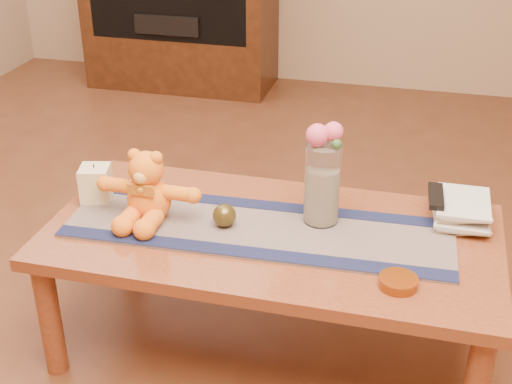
% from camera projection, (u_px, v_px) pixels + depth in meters
% --- Properties ---
extents(floor, '(5.50, 5.50, 0.00)m').
position_uv_depth(floor, '(270.00, 344.00, 2.37)').
color(floor, '#4E2816').
rests_on(floor, ground).
extents(coffee_table_top, '(1.40, 0.70, 0.04)m').
position_uv_depth(coffee_table_top, '(271.00, 236.00, 2.17)').
color(coffee_table_top, maroon).
rests_on(coffee_table_top, floor).
extents(table_leg_fl, '(0.07, 0.07, 0.41)m').
position_uv_depth(table_leg_fl, '(50.00, 318.00, 2.17)').
color(table_leg_fl, maroon).
rests_on(table_leg_fl, floor).
extents(table_leg_bl, '(0.07, 0.07, 0.41)m').
position_uv_depth(table_leg_bl, '(126.00, 226.00, 2.67)').
color(table_leg_bl, maroon).
rests_on(table_leg_bl, floor).
extents(table_leg_br, '(0.07, 0.07, 0.41)m').
position_uv_depth(table_leg_br, '(472.00, 274.00, 2.39)').
color(table_leg_br, maroon).
rests_on(table_leg_br, floor).
extents(persian_runner, '(1.21, 0.40, 0.01)m').
position_uv_depth(persian_runner, '(258.00, 229.00, 2.17)').
color(persian_runner, '#16183F').
rests_on(persian_runner, coffee_table_top).
extents(runner_border_near, '(1.20, 0.11, 0.00)m').
position_uv_depth(runner_border_near, '(248.00, 252.00, 2.04)').
color(runner_border_near, '#141A3D').
rests_on(runner_border_near, persian_runner).
extents(runner_border_far, '(1.20, 0.11, 0.00)m').
position_uv_depth(runner_border_far, '(267.00, 205.00, 2.29)').
color(runner_border_far, '#141A3D').
rests_on(runner_border_far, persian_runner).
extents(teddy_bear, '(0.33, 0.27, 0.22)m').
position_uv_depth(teddy_bear, '(148.00, 186.00, 2.18)').
color(teddy_bear, orange).
rests_on(teddy_bear, persian_runner).
extents(pillar_candle, '(0.12, 0.12, 0.11)m').
position_uv_depth(pillar_candle, '(96.00, 183.00, 2.31)').
color(pillar_candle, beige).
rests_on(pillar_candle, persian_runner).
extents(candle_wick, '(0.00, 0.00, 0.01)m').
position_uv_depth(candle_wick, '(94.00, 166.00, 2.28)').
color(candle_wick, black).
rests_on(candle_wick, pillar_candle).
extents(glass_vase, '(0.11, 0.11, 0.26)m').
position_uv_depth(glass_vase, '(322.00, 184.00, 2.14)').
color(glass_vase, silver).
rests_on(glass_vase, persian_runner).
extents(potpourri_fill, '(0.09, 0.09, 0.18)m').
position_uv_depth(potpourri_fill, '(322.00, 195.00, 2.16)').
color(potpourri_fill, beige).
rests_on(potpourri_fill, glass_vase).
extents(rose_left, '(0.07, 0.07, 0.07)m').
position_uv_depth(rose_left, '(317.00, 135.00, 2.06)').
color(rose_left, '#E45076').
rests_on(rose_left, glass_vase).
extents(rose_right, '(0.06, 0.06, 0.06)m').
position_uv_depth(rose_right, '(333.00, 132.00, 2.06)').
color(rose_right, '#E45076').
rests_on(rose_right, glass_vase).
extents(blue_flower_back, '(0.04, 0.04, 0.04)m').
position_uv_depth(blue_flower_back, '(330.00, 133.00, 2.10)').
color(blue_flower_back, '#474C9A').
rests_on(blue_flower_back, glass_vase).
extents(blue_flower_side, '(0.04, 0.04, 0.04)m').
position_uv_depth(blue_flower_side, '(316.00, 136.00, 2.10)').
color(blue_flower_side, '#474C9A').
rests_on(blue_flower_side, glass_vase).
extents(leaf_sprig, '(0.03, 0.03, 0.03)m').
position_uv_depth(leaf_sprig, '(337.00, 144.00, 2.05)').
color(leaf_sprig, '#33662D').
rests_on(leaf_sprig, glass_vase).
extents(bronze_ball, '(0.10, 0.10, 0.07)m').
position_uv_depth(bronze_ball, '(224.00, 215.00, 2.16)').
color(bronze_ball, '#4A4018').
rests_on(bronze_ball, persian_runner).
extents(book_bottom, '(0.19, 0.24, 0.02)m').
position_uv_depth(book_bottom, '(433.00, 215.00, 2.23)').
color(book_bottom, beige).
rests_on(book_bottom, coffee_table_top).
extents(book_lower, '(0.17, 0.23, 0.02)m').
position_uv_depth(book_lower, '(435.00, 211.00, 2.22)').
color(book_lower, beige).
rests_on(book_lower, book_bottom).
extents(book_upper, '(0.20, 0.25, 0.02)m').
position_uv_depth(book_upper, '(433.00, 204.00, 2.22)').
color(book_upper, beige).
rests_on(book_upper, book_lower).
extents(book_top, '(0.17, 0.22, 0.02)m').
position_uv_depth(book_top, '(437.00, 200.00, 2.20)').
color(book_top, beige).
rests_on(book_top, book_upper).
extents(tv_remote, '(0.05, 0.16, 0.02)m').
position_uv_depth(tv_remote, '(436.00, 196.00, 2.19)').
color(tv_remote, black).
rests_on(tv_remote, book_top).
extents(amber_dish, '(0.11, 0.11, 0.03)m').
position_uv_depth(amber_dish, '(398.00, 282.00, 1.90)').
color(amber_dish, '#BF5914').
rests_on(amber_dish, coffee_table_top).
extents(media_cabinet, '(1.20, 0.50, 1.10)m').
position_uv_depth(media_cabinet, '(180.00, 2.00, 4.51)').
color(media_cabinet, black).
rests_on(media_cabinet, floor).
extents(stereo_lower, '(0.42, 0.28, 0.12)m').
position_uv_depth(stereo_lower, '(174.00, 20.00, 4.44)').
color(stereo_lower, black).
rests_on(stereo_lower, media_cabinet).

